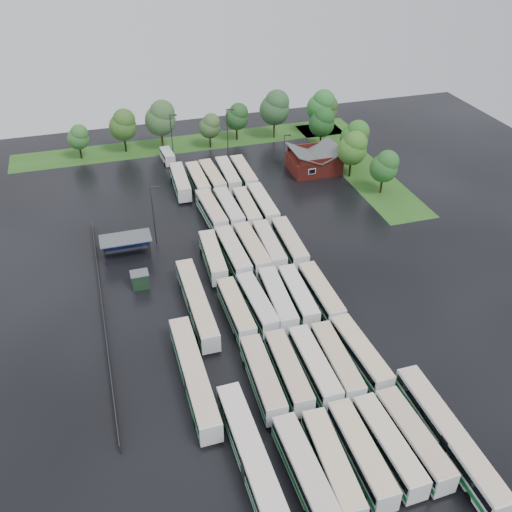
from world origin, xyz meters
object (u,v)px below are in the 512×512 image
object	(u,v)px
brick_building	(314,163)
artic_bus_east	(449,437)
artic_bus_west_a	(252,459)
minibus	(167,156)

from	to	relation	value
brick_building	artic_bus_east	size ratio (longest dim) A/B	0.53
artic_bus_west_a	artic_bus_east	world-z (taller)	artic_bus_west_a
artic_bus_east	minibus	world-z (taller)	artic_bus_east
minibus	artic_bus_east	bearing A→B (deg)	-82.35
minibus	artic_bus_west_a	bearing A→B (deg)	-96.97
artic_bus_west_a	minibus	distance (m)	79.44
artic_bus_west_a	artic_bus_east	xyz separation A→B (m)	(21.17, -3.46, -0.02)
brick_building	artic_bus_west_a	xyz separation A→B (m)	(-33.04, -66.01, 0.10)
artic_bus_east	minibus	size ratio (longest dim) A/B	3.18
brick_building	minibus	xyz separation A→B (m)	(-28.76, 13.31, -0.46)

